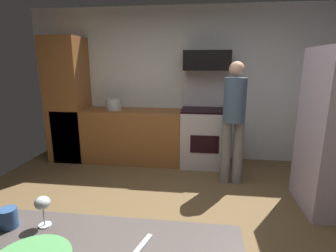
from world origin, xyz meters
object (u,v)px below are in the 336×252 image
object	(u,v)px
wine_glass_mid	(42,204)
mug_coffee	(9,218)
person_cook	(234,117)
stock_pot	(114,104)
oven_range	(204,134)
microwave	(207,61)

from	to	relation	value
wine_glass_mid	mug_coffee	distance (m)	0.18
person_cook	mug_coffee	bearing A→B (deg)	-117.93
wine_glass_mid	mug_coffee	size ratio (longest dim) A/B	1.60
person_cook	mug_coffee	size ratio (longest dim) A/B	17.61
stock_pot	mug_coffee	bearing A→B (deg)	-79.89
oven_range	stock_pot	distance (m)	1.62
wine_glass_mid	stock_pot	bearing A→B (deg)	103.00
microwave	stock_pot	distance (m)	1.71
wine_glass_mid	microwave	bearing A→B (deg)	76.11
oven_range	mug_coffee	distance (m)	3.40
oven_range	stock_pot	world-z (taller)	oven_range
mug_coffee	wine_glass_mid	bearing A→B (deg)	10.81
oven_range	microwave	distance (m)	1.20
wine_glass_mid	person_cook	bearing A→B (deg)	64.73
person_cook	stock_pot	xyz separation A→B (m)	(-1.93, 0.68, 0.04)
person_cook	oven_range	bearing A→B (deg)	119.20
stock_pot	oven_range	bearing A→B (deg)	-0.17
microwave	stock_pot	world-z (taller)	microwave
wine_glass_mid	oven_range	bearing A→B (deg)	75.76
microwave	wine_glass_mid	size ratio (longest dim) A/B	4.78
microwave	mug_coffee	world-z (taller)	microwave
mug_coffee	microwave	bearing A→B (deg)	73.61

